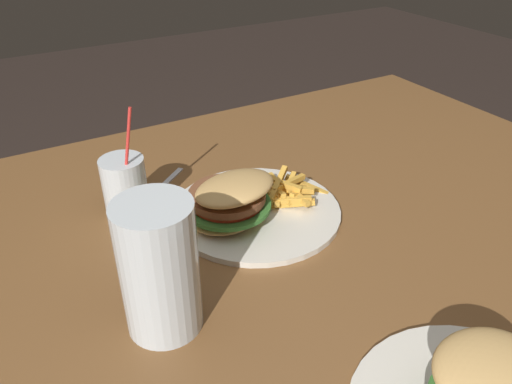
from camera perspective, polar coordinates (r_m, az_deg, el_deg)
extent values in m
cube|color=brown|center=(0.72, 1.47, -11.13)|extent=(1.55, 1.17, 0.03)
cylinder|color=brown|center=(1.61, 13.37, -0.83)|extent=(0.07, 0.07, 0.68)
cylinder|color=silver|center=(0.83, 0.00, -2.21)|extent=(0.28, 0.28, 0.01)
ellipsoid|color=tan|center=(0.80, -3.26, -2.35)|extent=(0.16, 0.15, 0.02)
cylinder|color=#38752D|center=(0.80, -3.30, -1.46)|extent=(0.18, 0.18, 0.01)
cylinder|color=red|center=(0.79, -3.31, -1.00)|extent=(0.15, 0.15, 0.01)
cylinder|color=brown|center=(0.79, -3.33, -0.39)|extent=(0.16, 0.16, 0.01)
ellipsoid|color=tan|center=(0.77, -2.47, 0.51)|extent=(0.16, 0.15, 0.04)
cube|color=gold|center=(0.87, 3.61, 0.28)|extent=(0.07, 0.06, 0.03)
cube|color=gold|center=(0.85, 3.36, -0.23)|extent=(0.05, 0.04, 0.02)
cube|color=gold|center=(0.85, 4.27, 0.31)|extent=(0.06, 0.06, 0.01)
cube|color=gold|center=(0.85, -0.09, -0.44)|extent=(0.05, 0.05, 0.02)
cube|color=gold|center=(0.86, 3.75, 1.02)|extent=(0.08, 0.03, 0.01)
cube|color=gold|center=(0.86, 3.82, 0.55)|extent=(0.07, 0.01, 0.03)
cube|color=gold|center=(0.84, 1.86, -0.39)|extent=(0.03, 0.06, 0.01)
cube|color=gold|center=(0.87, 2.40, 0.66)|extent=(0.05, 0.07, 0.03)
cube|color=gold|center=(0.85, 2.44, 0.14)|extent=(0.02, 0.06, 0.02)
cube|color=gold|center=(0.84, 4.65, -0.31)|extent=(0.01, 0.07, 0.01)
cube|color=gold|center=(0.86, 4.56, 0.26)|extent=(0.07, 0.03, 0.02)
cube|color=gold|center=(0.84, 3.10, 0.93)|extent=(0.05, 0.06, 0.02)
cube|color=gold|center=(0.85, 2.16, 0.05)|extent=(0.02, 0.09, 0.01)
cube|color=gold|center=(0.84, 2.54, 1.01)|extent=(0.06, 0.05, 0.03)
cube|color=gold|center=(0.83, 4.01, -0.90)|extent=(0.06, 0.04, 0.01)
cube|color=gold|center=(0.88, 2.71, 0.72)|extent=(0.01, 0.07, 0.02)
cube|color=gold|center=(0.83, 4.02, -1.34)|extent=(0.07, 0.05, 0.02)
cube|color=gold|center=(0.86, 5.61, -0.06)|extent=(0.08, 0.04, 0.03)
cube|color=gold|center=(0.89, 5.81, 0.70)|extent=(0.06, 0.07, 0.03)
cylinder|color=silver|center=(0.60, -10.85, -8.79)|extent=(0.09, 0.09, 0.18)
cylinder|color=gold|center=(0.60, -10.75, -9.57)|extent=(0.08, 0.08, 0.15)
cylinder|color=silver|center=(0.84, -14.74, 0.50)|extent=(0.07, 0.07, 0.10)
cylinder|color=orange|center=(0.85, -14.61, -0.33)|extent=(0.06, 0.06, 0.07)
cylinder|color=red|center=(0.80, -14.62, 2.72)|extent=(0.04, 0.01, 0.19)
ellipsoid|color=silver|center=(0.87, -13.24, -1.46)|extent=(0.07, 0.07, 0.02)
cube|color=silver|center=(0.93, -10.41, 0.88)|extent=(0.10, 0.09, 0.00)
ellipsoid|color=tan|center=(0.55, 25.44, -18.10)|extent=(0.14, 0.12, 0.04)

